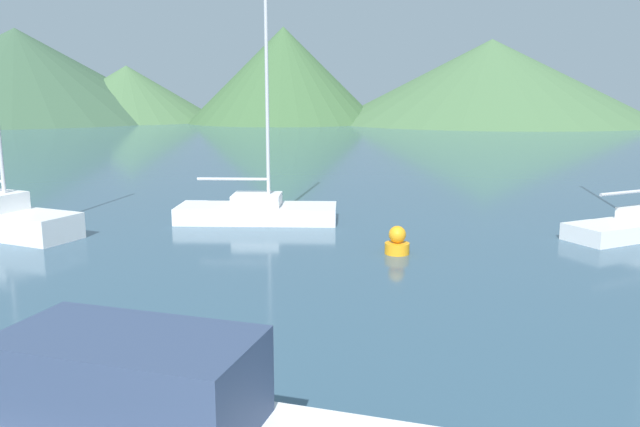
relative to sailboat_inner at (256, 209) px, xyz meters
The scene contains 6 objects.
sailboat_inner is the anchor object (origin of this frame).
buoy_marker 6.14m from the sailboat_inner, 46.12° to the right, with size 0.67×0.67×0.78m.
hill_west 92.96m from the sailboat_inner, 119.69° to the left, with size 51.89×51.89×14.59m.
hill_central 86.63m from the sailboat_inner, 109.56° to the left, with size 29.73×29.73×8.85m.
hill_east 77.19m from the sailboat_inner, 92.54° to the left, with size 29.63×29.63×14.39m.
hill_far_east 82.16m from the sailboat_inner, 69.75° to the left, with size 49.55×49.55×12.57m.
Camera 1 is at (-0.71, -2.12, 4.28)m, focal length 35.00 mm.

